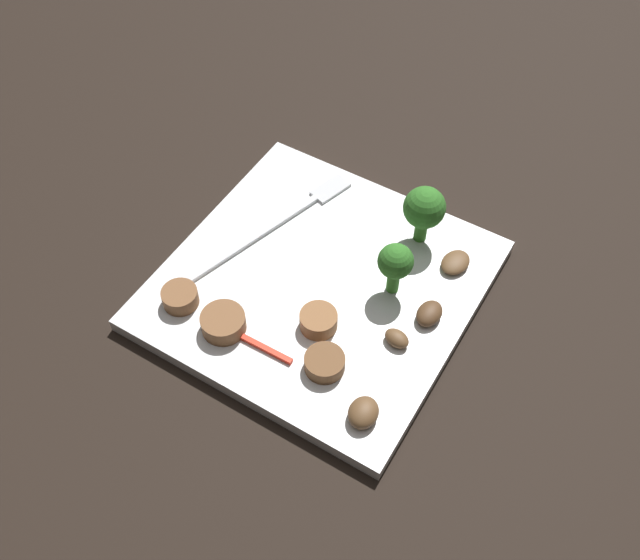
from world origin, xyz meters
The scene contains 14 objects.
ground_plane centered at (0.00, 0.00, 0.00)m, with size 1.40×1.40×0.00m, color black.
plate centered at (0.00, 0.00, 0.01)m, with size 0.24×0.24×0.01m, color white.
fork centered at (0.04, 0.06, 0.01)m, with size 0.18×0.06×0.00m.
broccoli_floret_0 centered at (0.08, -0.05, 0.05)m, with size 0.04×0.04×0.06m.
broccoli_floret_1 centered at (0.02, -0.05, 0.05)m, with size 0.03×0.03×0.05m.
sausage_slice_0 centered at (-0.08, 0.04, 0.02)m, with size 0.04×0.04×0.01m, color brown.
sausage_slice_1 centered at (-0.04, -0.02, 0.02)m, with size 0.03×0.03×0.01m, color brown.
sausage_slice_2 centered at (-0.08, 0.08, 0.02)m, with size 0.03×0.03×0.01m, color brown.
sausage_slice_3 centered at (-0.07, -0.05, 0.02)m, with size 0.03×0.03×0.01m, color brown.
mushroom_0 centered at (0.07, -0.09, 0.02)m, with size 0.03×0.02×0.01m, color brown.
mushroom_1 centered at (-0.09, -0.09, 0.02)m, with size 0.03×0.02×0.01m, color brown.
mushroom_2 centered at (0.01, -0.09, 0.02)m, with size 0.03×0.02×0.01m, color #4C331E.
mushroom_3 centered at (-0.02, -0.08, 0.02)m, with size 0.02×0.01×0.01m, color brown.
pepper_strip_1 centered at (-0.08, 0.00, 0.01)m, with size 0.05×0.00×0.00m, color red.
Camera 1 is at (-0.31, -0.19, 0.49)m, focal length 41.20 mm.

